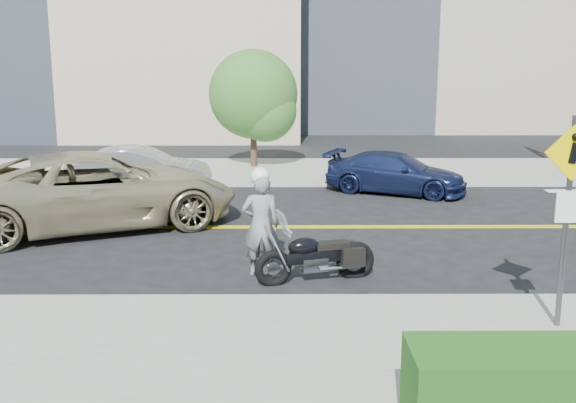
# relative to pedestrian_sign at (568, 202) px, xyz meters

# --- Properties ---
(ground_plane) EXTENTS (120.00, 120.00, 0.00)m
(ground_plane) POSITION_rel_pedestrian_sign_xyz_m (-4.20, 6.31, -1.96)
(ground_plane) COLOR black
(ground_plane) RESTS_ON ground
(sidewalk_near) EXTENTS (60.00, 5.00, 0.15)m
(sidewalk_near) POSITION_rel_pedestrian_sign_xyz_m (-4.20, -1.19, -1.89)
(sidewalk_near) COLOR #9E9B91
(sidewalk_near) RESTS_ON ground_plane
(sidewalk_far) EXTENTS (60.00, 5.00, 0.15)m
(sidewalk_far) POSITION_rel_pedestrian_sign_xyz_m (-4.20, 13.81, -1.89)
(sidewalk_far) COLOR #9E9B91
(sidewalk_far) RESTS_ON ground_plane
(pedestrian_sign) EXTENTS (0.78, 0.08, 3.00)m
(pedestrian_sign) POSITION_rel_pedestrian_sign_xyz_m (0.00, 0.00, 0.00)
(pedestrian_sign) COLOR #4C4C51
(pedestrian_sign) RESTS_ON sidewalk_near
(motorcyclist) EXTENTS (0.72, 0.50, 2.01)m
(motorcyclist) POSITION_rel_pedestrian_sign_xyz_m (-4.34, 2.76, -0.96)
(motorcyclist) COLOR #A4A3A8
(motorcyclist) RESTS_ON ground
(motorcycle) EXTENTS (2.25, 1.25, 1.31)m
(motorcycle) POSITION_rel_pedestrian_sign_xyz_m (-3.35, 2.43, -1.31)
(motorcycle) COLOR black
(motorcycle) RESTS_ON ground
(suv) EXTENTS (7.04, 5.29, 1.78)m
(suv) POSITION_rel_pedestrian_sign_xyz_m (-8.25, 6.35, -1.07)
(suv) COLOR tan
(suv) RESTS_ON ground
(parked_car_silver) EXTENTS (4.17, 1.65, 1.35)m
(parked_car_silver) POSITION_rel_pedestrian_sign_xyz_m (-8.13, 10.43, -1.29)
(parked_car_silver) COLOR #999CA0
(parked_car_silver) RESTS_ON ground
(parked_car_blue) EXTENTS (4.43, 3.19, 1.19)m
(parked_car_blue) POSITION_rel_pedestrian_sign_xyz_m (-0.65, 10.40, -1.37)
(parked_car_blue) COLOR #19224C
(parked_car_blue) RESTS_ON ground
(tree_far_a) EXTENTS (3.07, 3.07, 4.20)m
(tree_far_a) POSITION_rel_pedestrian_sign_xyz_m (-5.00, 14.47, 0.70)
(tree_far_a) COLOR #382619
(tree_far_a) RESTS_ON ground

